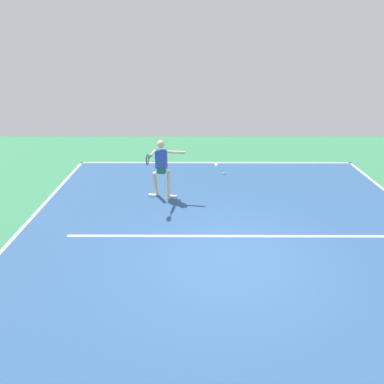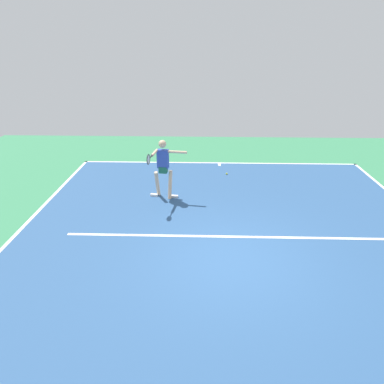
{
  "view_description": "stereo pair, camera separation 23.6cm",
  "coord_description": "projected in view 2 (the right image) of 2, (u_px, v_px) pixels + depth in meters",
  "views": [
    {
      "loc": [
        0.9,
        6.79,
        4.55
      ],
      "look_at": [
        0.93,
        -1.69,
        0.9
      ],
      "focal_mm": 33.31,
      "sensor_mm": 36.0,
      "label": 1
    },
    {
      "loc": [
        0.66,
        6.79,
        4.55
      ],
      "look_at": [
        0.93,
        -1.69,
        0.9
      ],
      "focal_mm": 33.31,
      "sensor_mm": 36.0,
      "label": 2
    }
  ],
  "objects": [
    {
      "name": "court_line_service",
      "position": [
        228.0,
        237.0,
        8.91
      ],
      "size": [
        8.14,
        0.1,
        0.01
      ],
      "primitive_type": "cube",
      "color": "white",
      "rests_on": "ground_plane"
    },
    {
      "name": "tennis_ball_centre_court",
      "position": [
        227.0,
        174.0,
        12.99
      ],
      "size": [
        0.07,
        0.07,
        0.07
      ],
      "primitive_type": "sphere",
      "color": "yellow",
      "rests_on": "ground_plane"
    },
    {
      "name": "court_surface",
      "position": [
        231.0,
        259.0,
        8.01
      ],
      "size": [
        10.85,
        13.62,
        0.0
      ],
      "primitive_type": "cube",
      "color": "#2D5484",
      "rests_on": "ground_plane"
    },
    {
      "name": "court_line_centre_mark",
      "position": [
        219.0,
        164.0,
        14.03
      ],
      "size": [
        0.1,
        0.3,
        0.01
      ],
      "primitive_type": "cube",
      "color": "white",
      "rests_on": "ground_plane"
    },
    {
      "name": "ground_plane",
      "position": [
        231.0,
        259.0,
        8.01
      ],
      "size": [
        21.81,
        21.81,
        0.0
      ],
      "primitive_type": "plane",
      "color": "#388456"
    },
    {
      "name": "tennis_player",
      "position": [
        163.0,
        165.0,
        10.72
      ],
      "size": [
        1.18,
        1.24,
        1.83
      ],
      "rotation": [
        0.0,
        0.0,
        -0.14
      ],
      "color": "beige",
      "rests_on": "ground_plane"
    },
    {
      "name": "court_line_baseline_near",
      "position": [
        219.0,
        163.0,
        14.22
      ],
      "size": [
        10.85,
        0.1,
        0.01
      ],
      "primitive_type": "cube",
      "color": "white",
      "rests_on": "ground_plane"
    }
  ]
}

